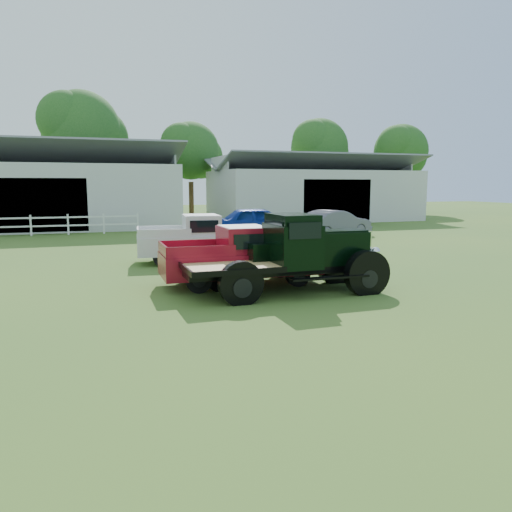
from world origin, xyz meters
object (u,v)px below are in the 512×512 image
object	(u,v)px
red_pickup	(241,255)
misc_car_blue	(260,222)
white_pickup	(199,239)
misc_car_grey	(335,224)
vintage_flatbed	(288,254)

from	to	relation	value
red_pickup	misc_car_blue	size ratio (longest dim) A/B	0.95
red_pickup	white_pickup	xyz separation A→B (m)	(-0.20, 4.69, 0.01)
misc_car_blue	misc_car_grey	xyz separation A→B (m)	(4.12, -0.85, -0.11)
vintage_flatbed	white_pickup	size ratio (longest dim) A/B	1.13
red_pickup	misc_car_blue	world-z (taller)	red_pickup
vintage_flatbed	misc_car_blue	distance (m)	13.93
misc_car_blue	white_pickup	bearing A→B (deg)	153.10
misc_car_grey	vintage_flatbed	bearing A→B (deg)	128.45
misc_car_grey	misc_car_blue	bearing A→B (deg)	59.31
red_pickup	white_pickup	world-z (taller)	white_pickup
misc_car_grey	red_pickup	bearing A→B (deg)	122.17
red_pickup	misc_car_blue	xyz separation A→B (m)	(4.77, 11.89, -0.01)
red_pickup	misc_car_grey	distance (m)	14.17
white_pickup	misc_car_grey	size ratio (longest dim) A/B	1.04
white_pickup	misc_car_grey	world-z (taller)	white_pickup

